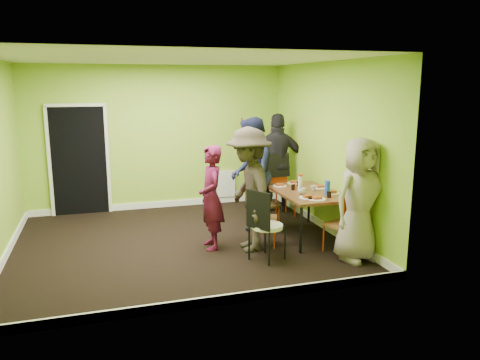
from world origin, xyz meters
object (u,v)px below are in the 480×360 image
(easel, at_px, (256,161))
(orange_bottle, at_px, (295,186))
(person_left_far, at_px, (251,173))
(dining_table, at_px, (306,195))
(person_front_end, at_px, (360,200))
(person_left_near, at_px, (249,190))
(chair_left_near, at_px, (259,213))
(chair_back_end, at_px, (278,171))
(chair_left_far, at_px, (262,200))
(blue_bottle, at_px, (327,187))
(person_back_end, at_px, (278,163))
(chair_front_end, at_px, (344,220))
(thermos, at_px, (300,183))
(person_standing, at_px, (211,198))
(chair_bentwood, at_px, (264,222))

(easel, xyz_separation_m, orange_bottle, (-0.03, -2.04, -0.10))
(person_left_far, bearing_deg, dining_table, 66.99)
(dining_table, distance_m, person_front_end, 1.20)
(person_left_far, distance_m, person_left_near, 1.11)
(chair_left_near, xyz_separation_m, chair_back_end, (0.93, 1.62, 0.30))
(person_left_far, bearing_deg, chair_left_far, 46.88)
(blue_bottle, height_order, person_back_end, person_back_end)
(easel, distance_m, person_left_far, 1.68)
(orange_bottle, bearing_deg, chair_front_end, -76.27)
(orange_bottle, xyz_separation_m, person_left_near, (-0.97, -0.56, 0.13))
(easel, bearing_deg, person_left_far, -111.73)
(chair_back_end, bearing_deg, easel, -83.58)
(orange_bottle, bearing_deg, dining_table, -69.51)
(orange_bottle, distance_m, person_front_end, 1.46)
(dining_table, height_order, blue_bottle, blue_bottle)
(chair_back_end, relative_size, thermos, 4.83)
(chair_front_end, bearing_deg, blue_bottle, 66.19)
(person_back_end, bearing_deg, person_left_near, 75.29)
(dining_table, xyz_separation_m, person_front_end, (0.27, -1.16, 0.17))
(chair_front_end, height_order, person_back_end, person_back_end)
(orange_bottle, bearing_deg, person_front_end, -75.48)
(dining_table, height_order, person_standing, person_standing)
(chair_bentwood, relative_size, easel, 0.57)
(chair_back_end, bearing_deg, orange_bottle, 78.75)
(person_left_near, bearing_deg, person_standing, -110.64)
(chair_left_near, xyz_separation_m, chair_front_end, (1.04, -0.72, -0.01))
(person_standing, xyz_separation_m, person_back_end, (1.74, 1.70, 0.17))
(chair_left_near, distance_m, person_front_end, 1.53)
(dining_table, relative_size, thermos, 6.31)
(chair_left_near, relative_size, blue_bottle, 4.14)
(chair_front_end, xyz_separation_m, person_front_end, (0.08, -0.26, 0.37))
(chair_left_far, bearing_deg, chair_front_end, 13.83)
(person_standing, bearing_deg, chair_back_end, 132.86)
(dining_table, relative_size, person_back_end, 0.79)
(chair_left_far, xyz_separation_m, thermos, (0.51, -0.41, 0.34))
(chair_left_far, distance_m, orange_bottle, 0.60)
(chair_left_far, xyz_separation_m, chair_back_end, (0.66, 0.96, 0.28))
(chair_back_end, xyz_separation_m, chair_bentwood, (-1.09, -2.26, -0.24))
(chair_left_near, relative_size, person_front_end, 0.52)
(chair_back_end, bearing_deg, thermos, 80.69)
(chair_left_far, distance_m, blue_bottle, 1.17)
(chair_left_near, height_order, chair_back_end, chair_back_end)
(person_back_end, bearing_deg, thermos, 99.45)
(dining_table, xyz_separation_m, chair_bentwood, (-1.01, -0.82, -0.13))
(chair_bentwood, distance_m, person_back_end, 2.72)
(chair_left_near, relative_size, thermos, 3.83)
(easel, height_order, person_left_near, person_left_near)
(chair_back_end, distance_m, chair_bentwood, 2.52)
(chair_back_end, height_order, orange_bottle, chair_back_end)
(blue_bottle, bearing_deg, chair_back_end, 94.96)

